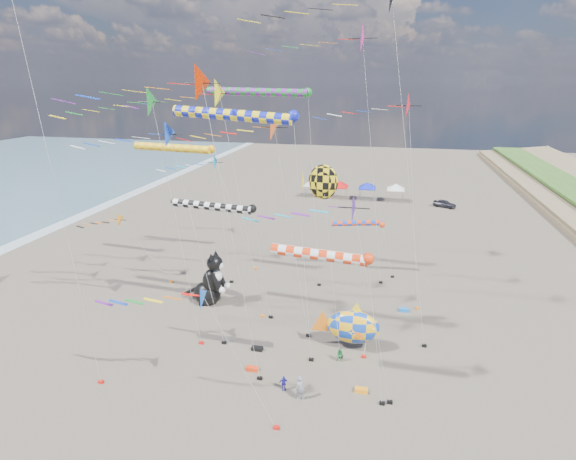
% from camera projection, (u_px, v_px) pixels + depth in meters
% --- Properties ---
extents(ground, '(260.00, 260.00, 0.00)m').
position_uv_depth(ground, '(240.00, 444.00, 26.82)').
color(ground, brown).
rests_on(ground, ground).
extents(delta_kite_0, '(10.54, 1.90, 13.11)m').
position_uv_depth(delta_kite_0, '(211.00, 166.00, 48.89)').
color(delta_kite_0, '#0888C2').
rests_on(delta_kite_0, ground).
extents(delta_kite_1, '(11.69, 2.55, 21.00)m').
position_uv_depth(delta_kite_1, '(211.00, 96.00, 35.87)').
color(delta_kite_1, yellow).
rests_on(delta_kite_1, ground).
extents(delta_kite_2, '(8.88, 1.63, 7.85)m').
position_uv_depth(delta_kite_2, '(126.00, 221.00, 47.09)').
color(delta_kite_2, orange).
rests_on(delta_kite_2, ground).
extents(delta_kite_3, '(14.07, 3.04, 26.02)m').
position_uv_depth(delta_kite_3, '(355.00, 39.00, 41.24)').
color(delta_kite_3, '#EC239C').
rests_on(delta_kite_3, ground).
extents(delta_kite_4, '(13.28, 2.55, 21.85)m').
position_uv_depth(delta_kite_4, '(187.00, 87.00, 27.07)').
color(delta_kite_4, '#C12200').
rests_on(delta_kite_4, ground).
extents(delta_kite_5, '(10.70, 2.38, 20.46)m').
position_uv_depth(delta_kite_5, '(139.00, 105.00, 31.74)').
color(delta_kite_5, '#19872F').
rests_on(delta_kite_5, ground).
extents(delta_kite_6, '(14.80, 2.51, 27.16)m').
position_uv_depth(delta_kite_6, '(371.00, 2.00, 29.71)').
color(delta_kite_6, black).
rests_on(delta_kite_6, ground).
extents(delta_kite_7, '(9.63, 2.01, 14.80)m').
position_uv_depth(delta_kite_7, '(337.00, 207.00, 26.77)').
color(delta_kite_7, '#481691').
rests_on(delta_kite_7, ground).
extents(delta_kite_8, '(10.09, 2.33, 19.87)m').
position_uv_depth(delta_kite_8, '(400.00, 109.00, 37.42)').
color(delta_kite_8, red).
rests_on(delta_kite_8, ground).
extents(delta_kite_9, '(10.55, 2.08, 18.06)m').
position_uv_depth(delta_kite_9, '(165.00, 138.00, 32.56)').
color(delta_kite_9, blue).
rests_on(delta_kite_9, ground).
extents(delta_kite_10, '(11.48, 1.60, 9.24)m').
position_uv_depth(delta_kite_10, '(177.00, 304.00, 26.73)').
color(delta_kite_10, blue).
rests_on(delta_kite_10, ground).
extents(delta_kite_11, '(10.03, 2.34, 18.45)m').
position_uv_depth(delta_kite_11, '(272.00, 132.00, 33.34)').
color(delta_kite_11, '#DF541D').
rests_on(delta_kite_11, ground).
extents(windsock_0, '(9.16, 0.76, 10.67)m').
position_uv_depth(windsock_0, '(215.00, 207.00, 38.82)').
color(windsock_0, black).
rests_on(windsock_0, ground).
extents(windsock_1, '(10.14, 0.80, 18.84)m').
position_uv_depth(windsock_1, '(238.00, 116.00, 30.09)').
color(windsock_1, '#121DB9').
rests_on(windsock_1, ground).
extents(windsock_2, '(11.63, 0.81, 20.01)m').
position_uv_depth(windsock_2, '(261.00, 93.00, 42.62)').
color(windsock_2, '#177F2A').
rests_on(windsock_2, ground).
extents(windsock_3, '(7.71, 0.74, 10.79)m').
position_uv_depth(windsock_3, '(325.00, 256.00, 27.67)').
color(windsock_3, '#EF3810').
rests_on(windsock_3, ground).
extents(windsock_4, '(7.08, 0.63, 6.32)m').
position_uv_depth(windsock_4, '(360.00, 224.00, 48.43)').
color(windsock_4, '#EC4210').
rests_on(windsock_4, ground).
extents(windsock_5, '(10.06, 0.83, 14.65)m').
position_uv_depth(windsock_5, '(176.00, 148.00, 44.86)').
color(windsock_5, '#FFA915').
rests_on(windsock_5, ground).
extents(angelfish_kite, '(3.74, 3.02, 14.83)m').
position_uv_depth(angelfish_kite, '(320.00, 183.00, 33.21)').
color(angelfish_kite, yellow).
rests_on(angelfish_kite, ground).
extents(cat_inflatable, '(4.26, 2.50, 5.46)m').
position_uv_depth(cat_inflatable, '(209.00, 278.00, 42.92)').
color(cat_inflatable, black).
rests_on(cat_inflatable, ground).
extents(fish_inflatable, '(5.65, 2.07, 4.21)m').
position_uv_depth(fish_inflatable, '(352.00, 327.00, 35.67)').
color(fish_inflatable, '#1241B7').
rests_on(fish_inflatable, ground).
extents(person_adult, '(0.79, 0.70, 1.81)m').
position_uv_depth(person_adult, '(300.00, 388.00, 30.27)').
color(person_adult, gray).
rests_on(person_adult, ground).
extents(child_green, '(0.59, 0.48, 1.16)m').
position_uv_depth(child_green, '(340.00, 355.00, 34.47)').
color(child_green, '#24873F').
rests_on(child_green, ground).
extents(child_blue, '(0.73, 0.48, 1.15)m').
position_uv_depth(child_blue, '(284.00, 383.00, 31.31)').
color(child_blue, '#231D9F').
rests_on(child_blue, ground).
extents(kite_bag_0, '(0.90, 0.44, 0.30)m').
position_uv_depth(kite_bag_0, '(404.00, 310.00, 42.19)').
color(kite_bag_0, blue).
rests_on(kite_bag_0, ground).
extents(kite_bag_1, '(0.90, 0.44, 0.30)m').
position_uv_depth(kite_bag_1, '(361.00, 390.00, 31.24)').
color(kite_bag_1, orange).
rests_on(kite_bag_1, ground).
extents(kite_bag_2, '(0.90, 0.44, 0.30)m').
position_uv_depth(kite_bag_2, '(252.00, 369.00, 33.57)').
color(kite_bag_2, red).
rests_on(kite_bag_2, ground).
extents(kite_bag_3, '(0.90, 0.44, 0.30)m').
position_uv_depth(kite_bag_3, '(257.00, 349.00, 36.10)').
color(kite_bag_3, black).
rests_on(kite_bag_3, ground).
extents(tent_row, '(19.20, 4.20, 3.80)m').
position_uv_depth(tent_row, '(354.00, 182.00, 81.02)').
color(tent_row, silver).
rests_on(tent_row, ground).
extents(parked_car, '(4.06, 2.98, 1.29)m').
position_uv_depth(parked_car, '(445.00, 204.00, 76.66)').
color(parked_car, '#26262D').
rests_on(parked_car, ground).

